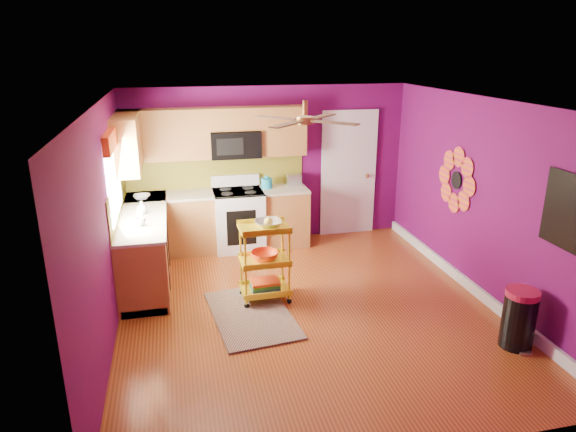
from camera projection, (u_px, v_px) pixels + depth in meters
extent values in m
plane|color=maroon|center=(307.00, 308.00, 6.34)|extent=(5.00, 5.00, 0.00)
cube|color=#5D0A51|center=(269.00, 165.00, 8.26)|extent=(4.50, 0.04, 2.50)
cube|color=#5D0A51|center=(399.00, 318.00, 3.63)|extent=(4.50, 0.04, 2.50)
cube|color=#5D0A51|center=(105.00, 226.00, 5.48)|extent=(0.04, 5.00, 2.50)
cube|color=#5D0A51|center=(482.00, 200.00, 6.42)|extent=(0.04, 5.00, 2.50)
cube|color=silver|center=(310.00, 102.00, 5.55)|extent=(4.50, 5.00, 0.04)
cube|color=white|center=(469.00, 285.00, 6.78)|extent=(0.05, 4.90, 0.14)
cube|color=#935928|center=(145.00, 247.00, 7.04)|extent=(0.60, 2.30, 0.90)
cube|color=#935928|center=(220.00, 222.00, 8.06)|extent=(2.80, 0.60, 0.90)
cube|color=beige|center=(142.00, 215.00, 6.89)|extent=(0.63, 2.30, 0.04)
cube|color=beige|center=(218.00, 193.00, 7.91)|extent=(2.80, 0.63, 0.04)
cube|color=black|center=(148.00, 274.00, 7.17)|extent=(0.54, 2.30, 0.10)
cube|color=black|center=(221.00, 245.00, 8.18)|extent=(2.80, 0.54, 0.10)
cube|color=white|center=(239.00, 220.00, 8.09)|extent=(0.76, 0.66, 0.92)
cube|color=black|center=(238.00, 192.00, 7.94)|extent=(0.76, 0.62, 0.03)
cube|color=white|center=(235.00, 180.00, 8.16)|extent=(0.76, 0.06, 0.18)
cube|color=black|center=(242.00, 228.00, 7.79)|extent=(0.45, 0.02, 0.55)
cube|color=#935928|center=(165.00, 135.00, 7.59)|extent=(1.32, 0.33, 0.75)
cube|color=#935928|center=(282.00, 131.00, 7.96)|extent=(0.72, 0.33, 0.75)
cube|color=#935928|center=(234.00, 119.00, 7.74)|extent=(0.76, 0.33, 0.34)
cube|color=#935928|center=(128.00, 142.00, 7.04)|extent=(0.33, 1.30, 0.75)
cube|color=black|center=(235.00, 144.00, 7.83)|extent=(0.76, 0.38, 0.40)
cube|color=olive|center=(216.00, 171.00, 8.09)|extent=(2.80, 0.01, 0.51)
cube|color=olive|center=(118.00, 197.00, 6.74)|extent=(0.01, 2.30, 0.51)
cube|color=white|center=(113.00, 176.00, 6.36)|extent=(0.03, 1.20, 1.00)
cube|color=#DF4213|center=(112.00, 138.00, 6.21)|extent=(0.08, 1.35, 0.22)
cube|color=white|center=(348.00, 175.00, 8.59)|extent=(0.85, 0.04, 2.05)
cube|color=white|center=(348.00, 175.00, 8.57)|extent=(0.95, 0.02, 2.15)
sphere|color=#BF8C3F|center=(367.00, 176.00, 8.61)|extent=(0.07, 0.07, 0.07)
cylinder|color=black|center=(456.00, 180.00, 6.94)|extent=(0.01, 0.24, 0.24)
cube|color=#1C7EB8|center=(565.00, 210.00, 5.02)|extent=(0.03, 0.52, 0.72)
cube|color=black|center=(564.00, 210.00, 5.02)|extent=(0.01, 0.56, 0.76)
cylinder|color=#BF8C3F|center=(305.00, 108.00, 5.76)|extent=(0.06, 0.06, 0.16)
cylinder|color=#BF8C3F|center=(305.00, 120.00, 5.80)|extent=(0.20, 0.20, 0.08)
cube|color=#4C2D19|center=(321.00, 116.00, 6.11)|extent=(0.47, 0.47, 0.01)
cube|color=#4C2D19|center=(277.00, 118.00, 6.00)|extent=(0.47, 0.47, 0.01)
cube|color=#4C2D19|center=(287.00, 124.00, 5.50)|extent=(0.47, 0.47, 0.01)
cube|color=#4C2D19|center=(335.00, 123.00, 5.61)|extent=(0.47, 0.47, 0.01)
cube|color=black|center=(251.00, 315.00, 6.16)|extent=(1.05, 1.54, 0.02)
cylinder|color=yellow|center=(246.00, 270.00, 6.17)|extent=(0.03, 0.03, 0.94)
cylinder|color=yellow|center=(289.00, 266.00, 6.29)|extent=(0.03, 0.03, 0.94)
cylinder|color=yellow|center=(241.00, 258.00, 6.51)|extent=(0.03, 0.03, 0.94)
cylinder|color=yellow|center=(282.00, 254.00, 6.63)|extent=(0.03, 0.03, 0.94)
sphere|color=black|center=(247.00, 306.00, 6.32)|extent=(0.07, 0.07, 0.07)
sphere|color=black|center=(289.00, 301.00, 6.44)|extent=(0.07, 0.07, 0.07)
sphere|color=black|center=(242.00, 292.00, 6.66)|extent=(0.07, 0.07, 0.07)
sphere|color=black|center=(282.00, 288.00, 6.79)|extent=(0.07, 0.07, 0.07)
cube|color=yellow|center=(264.00, 228.00, 6.26)|extent=(0.62, 0.45, 0.03)
cube|color=yellow|center=(265.00, 261.00, 6.39)|extent=(0.62, 0.45, 0.03)
cube|color=yellow|center=(265.00, 290.00, 6.52)|extent=(0.62, 0.45, 0.03)
imported|color=beige|center=(269.00, 224.00, 6.25)|extent=(0.34, 0.34, 0.08)
sphere|color=yellow|center=(268.00, 222.00, 6.24)|extent=(0.11, 0.11, 0.11)
imported|color=#DF4213|center=(265.00, 256.00, 6.37)|extent=(0.35, 0.35, 0.11)
cube|color=navy|center=(265.00, 287.00, 6.51)|extent=(0.36, 0.27, 0.04)
cube|color=#267233|center=(265.00, 284.00, 6.50)|extent=(0.36, 0.27, 0.04)
cube|color=#DF4213|center=(265.00, 281.00, 6.48)|extent=(0.36, 0.27, 0.03)
cylinder|color=black|center=(518.00, 321.00, 5.45)|extent=(0.41, 0.41, 0.59)
cylinder|color=#A51739|center=(523.00, 293.00, 5.35)|extent=(0.35, 0.35, 0.07)
cube|color=beige|center=(525.00, 353.00, 5.38)|extent=(0.13, 0.08, 0.03)
cylinder|color=teal|center=(267.00, 183.00, 8.08)|extent=(0.18, 0.18, 0.16)
sphere|color=teal|center=(267.00, 177.00, 8.05)|extent=(0.06, 0.06, 0.06)
cube|color=beige|center=(294.00, 180.00, 8.24)|extent=(0.22, 0.15, 0.18)
imported|color=#EA3F72|center=(140.00, 214.00, 6.58)|extent=(0.08, 0.08, 0.18)
imported|color=white|center=(142.00, 208.00, 6.84)|extent=(0.14, 0.14, 0.18)
imported|color=white|center=(142.00, 197.00, 7.53)|extent=(0.24, 0.24, 0.06)
imported|color=white|center=(140.00, 222.00, 6.40)|extent=(0.13, 0.13, 0.10)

